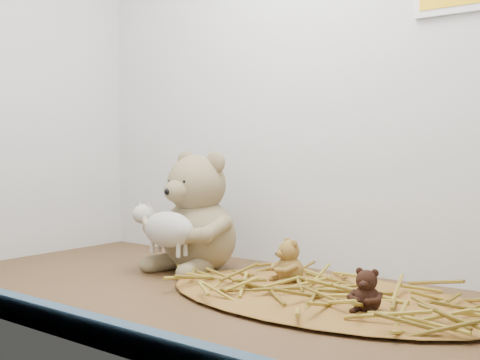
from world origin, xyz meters
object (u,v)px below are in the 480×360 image
Objects in this scene: main_teddy at (199,211)px; mini_teddy_brown at (367,288)px; toy_lamb at (169,229)px; mini_teddy_tan at (290,259)px.

main_teddy is 3.80× the size of mini_teddy_brown.
toy_lamb is 1.91× the size of mini_teddy_tan.
main_teddy is 24.32cm from mini_teddy_tan.
toy_lamb reaches higher than mini_teddy_brown.
mini_teddy_tan is 21.62cm from mini_teddy_brown.
mini_teddy_brown is at bearing 6.74° from mini_teddy_tan.
mini_teddy_tan is at bearing 1.04° from main_teddy.
main_teddy is 1.62× the size of toy_lamb.
main_teddy reaches higher than mini_teddy_brown.
main_teddy is at bearing 155.32° from mini_teddy_brown.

